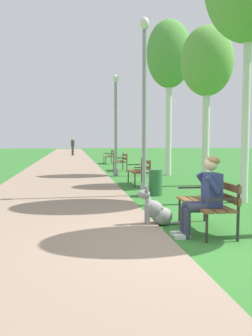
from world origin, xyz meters
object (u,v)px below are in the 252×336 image
(lamp_post_near, at_px, (144,106))
(lamp_post_mid, at_px, (116,124))
(park_bench_furthest, at_px, (110,155))
(pedestrian_distant, at_px, (73,147))
(birch_tree_fourth, at_px, (169,56))
(litter_bin, at_px, (156,183))
(person_seated_on_near_bench, at_px, (205,193))
(dog_grey, at_px, (157,211))
(birch_tree_third, at_px, (207,63))
(park_bench_far, at_px, (121,160))
(park_bench_mid, at_px, (140,169))
(park_bench_near, at_px, (209,200))

(lamp_post_near, height_order, lamp_post_mid, lamp_post_near)
(park_bench_furthest, relative_size, pedestrian_distant, 0.91)
(lamp_post_mid, bearing_deg, birch_tree_fourth, -2.02)
(lamp_post_mid, xyz_separation_m, pedestrian_distant, (-1.71, 19.41, -1.30))
(birch_tree_fourth, height_order, pedestrian_distant, birch_tree_fourth)
(lamp_post_near, height_order, birch_tree_fourth, birch_tree_fourth)
(birch_tree_fourth, xyz_separation_m, litter_bin, (-1.79, -5.44, -4.59))
(person_seated_on_near_bench, relative_size, lamp_post_mid, 0.30)
(lamp_post_mid, bearing_deg, dog_grey, -92.16)
(person_seated_on_near_bench, bearing_deg, lamp_post_near, 92.28)
(birch_tree_third, bearing_deg, lamp_post_near, -139.47)
(person_seated_on_near_bench, bearing_deg, pedestrian_distant, 93.81)
(dog_grey, distance_m, pedestrian_distant, 28.39)
(birch_tree_fourth, bearing_deg, park_bench_furthest, 101.90)
(dog_grey, height_order, pedestrian_distant, pedestrian_distant)
(park_bench_far, relative_size, birch_tree_fourth, 0.23)
(park_bench_mid, bearing_deg, park_bench_near, -90.11)
(park_bench_near, height_order, person_seated_on_near_bench, person_seated_on_near_bench)
(pedestrian_distant, bearing_deg, park_bench_near, -85.74)
(lamp_post_mid, xyz_separation_m, litter_bin, (0.42, -5.52, -1.79))
(park_bench_far, height_order, birch_tree_third, birch_tree_third)
(birch_tree_fourth, relative_size, litter_bin, 9.16)
(park_bench_far, xyz_separation_m, dog_grey, (-0.89, -11.42, -0.25))
(birch_tree_third, bearing_deg, park_bench_near, -109.79)
(lamp_post_near, bearing_deg, park_bench_furthest, 88.01)
(dog_grey, xyz_separation_m, birch_tree_third, (2.86, 5.32, 3.69))
(person_seated_on_near_bench, height_order, dog_grey, person_seated_on_near_bench)
(dog_grey, relative_size, lamp_post_near, 0.18)
(birch_tree_third, distance_m, birch_tree_fourth, 3.69)
(park_bench_mid, height_order, lamp_post_mid, lamp_post_mid)
(park_bench_near, distance_m, litter_bin, 3.90)
(park_bench_mid, relative_size, lamp_post_near, 0.33)
(park_bench_near, xyz_separation_m, litter_bin, (-0.01, 3.90, -0.16))
(park_bench_near, relative_size, litter_bin, 2.14)
(lamp_post_mid, bearing_deg, park_bench_furthest, 86.08)
(person_seated_on_near_bench, bearing_deg, birch_tree_fourth, 78.41)
(park_bench_near, height_order, park_bench_furthest, same)
(birch_tree_third, bearing_deg, lamp_post_mid, 124.83)
(park_bench_mid, bearing_deg, person_seated_on_near_bench, -91.89)
(park_bench_near, distance_m, pedestrian_distant, 28.91)
(lamp_post_mid, height_order, birch_tree_third, birch_tree_third)
(birch_tree_third, bearing_deg, pedestrian_distant, 100.42)
(lamp_post_mid, xyz_separation_m, birch_tree_fourth, (2.21, -0.08, 2.80))
(park_bench_mid, distance_m, person_seated_on_near_bench, 6.63)
(lamp_post_mid, bearing_deg, lamp_post_near, -89.33)
(person_seated_on_near_bench, relative_size, dog_grey, 1.50)
(dog_grey, bearing_deg, park_bench_furthest, 87.01)
(lamp_post_near, distance_m, lamp_post_mid, 5.72)
(birch_tree_third, xyz_separation_m, litter_bin, (-2.10, -1.90, -3.60))
(park_bench_far, bearing_deg, lamp_post_near, -93.38)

